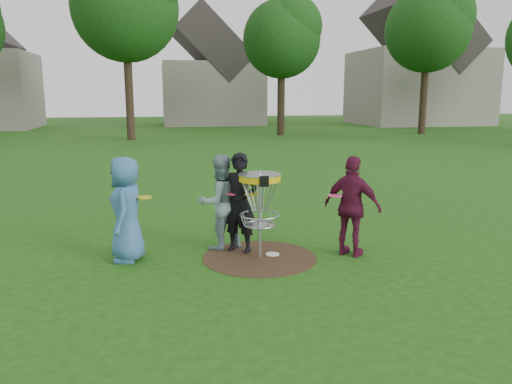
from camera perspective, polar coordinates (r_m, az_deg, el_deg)
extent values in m
plane|color=#19470F|center=(7.93, 0.42, -7.52)|extent=(100.00, 100.00, 0.00)
cylinder|color=#47331E|center=(7.93, 0.42, -7.50)|extent=(1.80, 1.80, 0.01)
imported|color=#366695|center=(7.87, -14.61, -1.91)|extent=(0.58, 0.83, 1.62)
imported|color=black|center=(8.03, -1.87, -1.26)|extent=(0.71, 0.64, 1.63)
imported|color=#7A979D|center=(8.24, -4.17, -1.16)|extent=(0.93, 0.84, 1.57)
imported|color=#591430|center=(7.98, 10.95, -1.65)|extent=(0.94, 0.94, 1.60)
cylinder|color=white|center=(8.06, 1.90, -7.14)|extent=(0.22, 0.22, 0.02)
cylinder|color=#9EA0A5|center=(7.73, 0.43, -2.68)|extent=(0.05, 0.05, 1.38)
cylinder|color=#DDAF0B|center=(7.62, 0.43, 1.64)|extent=(0.64, 0.64, 0.10)
cylinder|color=#9EA0A5|center=(7.61, 0.43, 2.05)|extent=(0.66, 0.66, 0.01)
cube|color=black|center=(7.30, 0.94, 1.22)|extent=(0.14, 0.02, 0.16)
torus|color=#9EA0A5|center=(7.73, 0.43, -2.61)|extent=(0.62, 0.62, 0.02)
torus|color=#9EA0A5|center=(7.77, 0.42, -3.75)|extent=(0.50, 0.50, 0.02)
cylinder|color=#9EA0A5|center=(7.77, 0.42, -3.82)|extent=(0.44, 0.44, 0.01)
cylinder|color=yellow|center=(7.78, -12.65, -0.59)|extent=(0.22, 0.22, 0.02)
cylinder|color=yellow|center=(7.79, -0.49, -0.26)|extent=(0.22, 0.22, 0.02)
cylinder|color=#FF435E|center=(8.02, -2.71, -0.19)|extent=(0.22, 0.22, 0.02)
cylinder|color=#F13F78|center=(7.87, 9.04, -0.41)|extent=(0.22, 0.22, 0.02)
cylinder|color=#38281C|center=(28.90, -14.26, 10.40)|extent=(0.46, 0.46, 4.62)
sphere|color=#164211|center=(29.25, -14.74, 19.69)|extent=(5.72, 5.72, 5.72)
cylinder|color=#38281C|center=(31.28, 2.87, 9.99)|extent=(0.46, 0.46, 3.78)
sphere|color=#164211|center=(31.44, 2.94, 17.06)|extent=(4.68, 4.68, 4.68)
cylinder|color=#38281C|center=(33.68, 18.57, 9.87)|extent=(0.46, 0.46, 4.20)
sphere|color=#164211|center=(33.89, 19.04, 17.15)|extent=(5.20, 5.20, 5.20)
cube|color=gray|center=(42.60, -5.08, 11.10)|extent=(8.00, 7.00, 5.00)
cube|color=#2D2826|center=(42.77, -5.17, 16.38)|extent=(6.11, 7.14, 6.11)
cube|color=gray|center=(44.85, 17.96, 11.25)|extent=(10.00, 8.00, 6.00)
cube|color=#2D2826|center=(45.15, 18.34, 17.34)|extent=(7.64, 8.16, 7.64)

